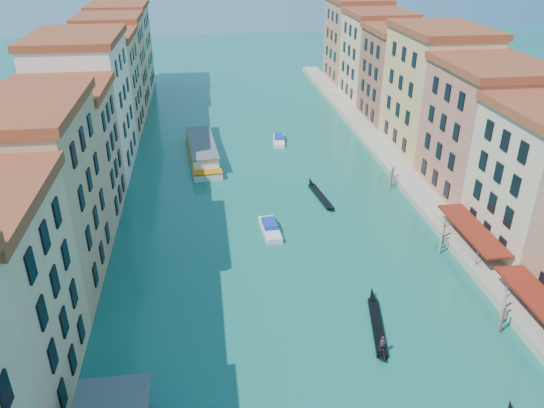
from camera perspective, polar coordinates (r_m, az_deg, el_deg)
The scene contains 9 objects.
left_bank_palazzos at distance 81.44m, azimuth -20.13°, elevation 8.23°, with size 12.80×128.40×21.00m.
right_bank_palazzos at distance 88.38m, azimuth 18.57°, elevation 9.89°, with size 12.80×128.40×21.00m.
quay at distance 88.27m, azimuth 13.00°, elevation 4.19°, with size 4.00×140.00×1.00m, color gray.
mooring_poles_right at distance 58.08m, azimuth 22.24°, elevation -9.16°, with size 1.44×54.24×3.20m.
vaporetto_far at distance 90.09m, azimuth -7.52°, elevation 5.70°, with size 5.95×19.97×2.93m.
gondola_fore at distance 52.80m, azimuth 11.26°, elevation -12.67°, with size 2.89×10.79×2.16m.
gondola_far at distance 76.30m, azimuth 5.21°, elevation 0.95°, with size 2.21×10.71×1.52m.
motorboat_mid at distance 67.06m, azimuth -0.22°, elevation -2.62°, with size 2.37×6.42×1.31m.
motorboat_far at distance 96.88m, azimuth 0.74°, elevation 6.95°, with size 2.69×6.36×1.28m.
Camera 1 is at (-8.10, -11.11, 33.56)m, focal length 35.00 mm.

